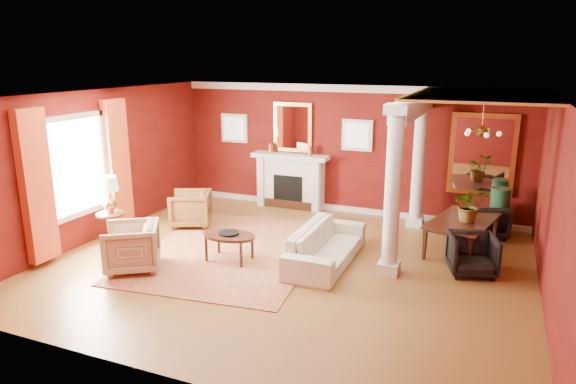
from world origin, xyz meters
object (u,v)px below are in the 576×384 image
at_px(sofa, 326,239).
at_px(armchair_leopard, 190,207).
at_px(coffee_table, 229,237).
at_px(dining_table, 464,227).
at_px(armchair_stripe, 131,245).
at_px(side_table, 109,200).

distance_m(sofa, armchair_leopard, 3.42).
relative_size(sofa, coffee_table, 2.28).
relative_size(sofa, dining_table, 1.28).
xyz_separation_m(armchair_stripe, side_table, (-1.16, 0.84, 0.44)).
relative_size(armchair_leopard, side_table, 0.62).
distance_m(armchair_stripe, coffee_table, 1.65).
distance_m(sofa, coffee_table, 1.70).
relative_size(armchair_leopard, coffee_table, 0.85).
xyz_separation_m(sofa, armchair_stripe, (-2.93, -1.54, 0.01)).
bearing_deg(dining_table, armchair_stripe, 134.04).
bearing_deg(sofa, armchair_stripe, 117.29).
height_order(armchair_leopard, coffee_table, armchair_leopard).
height_order(armchair_stripe, side_table, side_table).
bearing_deg(side_table, armchair_leopard, 63.30).
height_order(sofa, dining_table, dining_table).
distance_m(sofa, side_table, 4.17).
height_order(armchair_leopard, armchair_stripe, armchair_stripe).
bearing_deg(armchair_stripe, sofa, 84.62).
relative_size(sofa, side_table, 1.66).
bearing_deg(armchair_leopard, coffee_table, 26.82).
xyz_separation_m(armchair_stripe, dining_table, (5.10, 3.00, 0.04)).
height_order(sofa, side_table, side_table).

